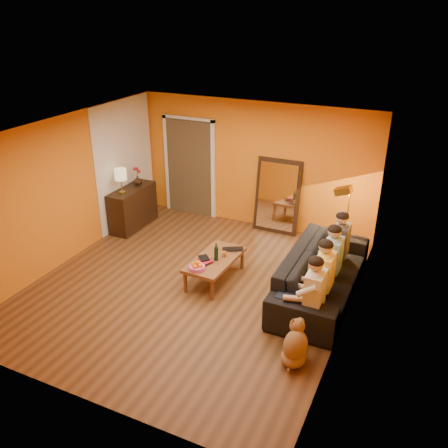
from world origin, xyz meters
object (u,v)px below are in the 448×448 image
at_px(table_lamp, 121,181).
at_px(sofa, 322,274).
at_px(coffee_table, 215,269).
at_px(person_far_right, 340,246).
at_px(mirror_frame, 277,196).
at_px(vase, 138,180).
at_px(laptop, 233,251).
at_px(person_far_left, 314,296).
at_px(floor_lamp, 346,227).
at_px(tumbler, 224,254).
at_px(dog, 296,343).
at_px(sideboard, 133,208).
at_px(person_mid_right, 333,260).
at_px(person_mid_left, 324,277).
at_px(wine_bottle, 216,252).

distance_m(table_lamp, sofa, 4.34).
relative_size(coffee_table, person_far_right, 1.00).
xyz_separation_m(mirror_frame, coffee_table, (-0.29, -2.29, -0.55)).
distance_m(table_lamp, vase, 0.57).
relative_size(laptop, vase, 1.93).
bearing_deg(table_lamp, sofa, -8.10).
relative_size(mirror_frame, person_far_left, 1.25).
height_order(floor_lamp, tumbler, floor_lamp).
xyz_separation_m(mirror_frame, dog, (1.55, -3.69, -0.46)).
height_order(table_lamp, coffee_table, table_lamp).
xyz_separation_m(table_lamp, coffee_table, (2.50, -0.91, -0.90)).
relative_size(sideboard, person_mid_right, 0.97).
distance_m(coffee_table, vase, 2.99).
bearing_deg(sideboard, person_mid_left, -17.20).
bearing_deg(floor_lamp, sofa, -91.10).
xyz_separation_m(wine_bottle, laptop, (0.13, 0.40, -0.14)).
bearing_deg(wine_bottle, person_mid_left, -2.77).
relative_size(person_far_right, tumbler, 13.15).
relative_size(wine_bottle, tumbler, 3.34).
height_order(coffee_table, tumbler, tumbler).
bearing_deg(coffee_table, laptop, 65.32).
distance_m(floor_lamp, wine_bottle, 2.39).
relative_size(person_mid_left, vase, 6.50).
distance_m(dog, person_far_right, 2.38).
bearing_deg(wine_bottle, floor_lamp, 41.25).
bearing_deg(laptop, vase, 128.91).
height_order(sideboard, tumbler, sideboard).
distance_m(floor_lamp, person_mid_right, 1.12).
bearing_deg(sofa, person_far_right, -11.31).
distance_m(coffee_table, tumbler, 0.30).
relative_size(floor_lamp, person_far_right, 1.18).
height_order(table_lamp, floor_lamp, floor_lamp).
xyz_separation_m(sideboard, floor_lamp, (4.34, 0.31, 0.29)).
xyz_separation_m(table_lamp, vase, (0.00, 0.55, -0.16)).
bearing_deg(person_far_right, tumbler, -154.35).
xyz_separation_m(sofa, laptop, (-1.56, 0.04, 0.05)).
distance_m(dog, tumbler, 2.30).
bearing_deg(floor_lamp, sideboard, -172.33).
bearing_deg(laptop, table_lamp, 139.60).
distance_m(person_mid_right, person_far_right, 0.55).
height_order(mirror_frame, person_far_right, mirror_frame).
bearing_deg(mirror_frame, laptop, -93.32).
bearing_deg(dog, wine_bottle, 154.34).
bearing_deg(tumbler, wine_bottle, -112.38).
relative_size(mirror_frame, floor_lamp, 1.06).
relative_size(person_mid_left, wine_bottle, 3.94).
height_order(sideboard, person_far_right, person_far_right).
relative_size(table_lamp, laptop, 1.41).
height_order(floor_lamp, person_mid_right, floor_lamp).
height_order(sideboard, wine_bottle, sideboard).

